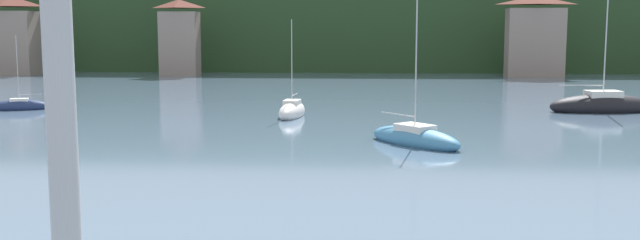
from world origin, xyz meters
name	(u,v)px	position (x,y,z in m)	size (l,w,h in m)	color
wooded_hillside	(403,31)	(8.45, 156.20, 5.56)	(352.00, 76.36, 27.07)	#264223
shore_building_west	(12,37)	(-44.22, 106.69, 4.91)	(6.39, 4.06, 10.10)	gray
shore_building_westcentral	(180,39)	(-22.11, 106.29, 4.67)	(4.93, 3.23, 9.59)	gray
shore_building_central	(535,38)	(22.11, 106.28, 4.84)	(7.13, 3.20, 9.93)	gray
sailboat_far_0	(292,111)	(-3.42, 65.09, 0.36)	(1.95, 5.14, 6.94)	white
sailboat_far_1	(603,106)	(18.55, 69.25, 0.45)	(7.99, 3.49, 9.97)	black
sailboat_far_3	(415,138)	(4.14, 53.75, 0.33)	(5.32, 5.74, 7.76)	teal
sailboat_far_5	(19,106)	(-23.86, 67.66, 0.27)	(4.22, 2.54, 5.74)	navy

